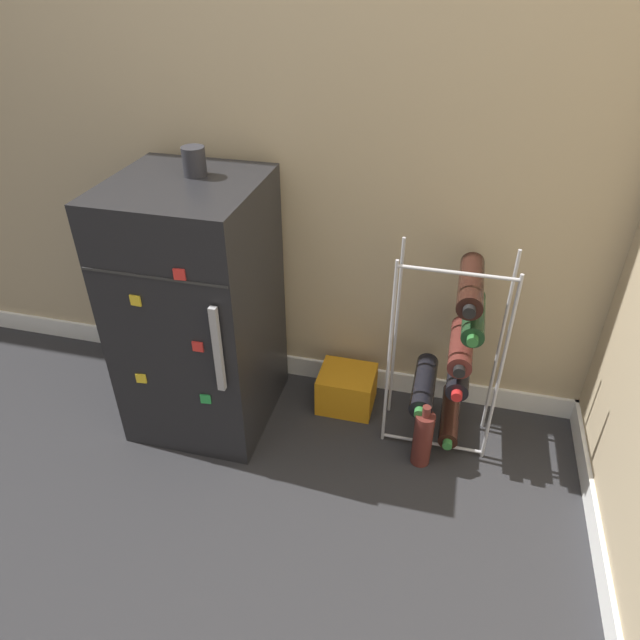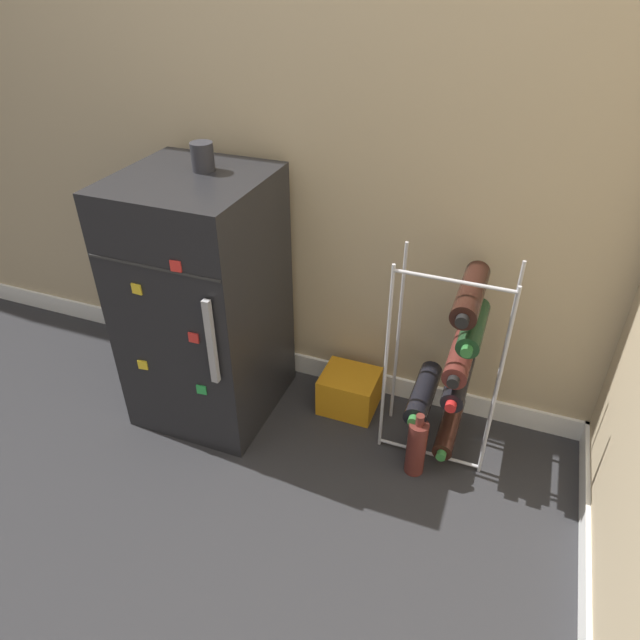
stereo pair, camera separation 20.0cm
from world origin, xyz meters
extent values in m
plane|color=#28282B|center=(0.00, 0.00, 0.00)|extent=(14.00, 14.00, 0.00)
cube|color=tan|center=(0.00, 0.74, 1.25)|extent=(7.02, 0.06, 2.50)
cube|color=white|center=(0.00, 0.70, 0.04)|extent=(7.02, 0.01, 0.09)
cube|color=black|center=(-0.41, 0.41, 0.48)|extent=(0.49, 0.50, 0.95)
cube|color=#2D2D2D|center=(-0.41, 0.16, 0.75)|extent=(0.48, 0.00, 0.01)
cube|color=#9E9EA3|center=(-0.22, 0.14, 0.52)|extent=(0.02, 0.02, 0.31)
cube|color=red|center=(-0.32, 0.15, 0.77)|extent=(0.04, 0.01, 0.04)
cube|color=yellow|center=(-0.53, 0.15, 0.34)|extent=(0.04, 0.01, 0.04)
cube|color=green|center=(-0.30, 0.15, 0.29)|extent=(0.04, 0.01, 0.04)
cube|color=red|center=(-0.30, 0.15, 0.51)|extent=(0.04, 0.01, 0.04)
cube|color=yellow|center=(-0.49, 0.15, 0.66)|extent=(0.04, 0.01, 0.04)
cylinder|color=#B2B2B7|center=(0.29, 0.41, 0.38)|extent=(0.01, 0.01, 0.77)
cylinder|color=#B2B2B7|center=(0.66, 0.41, 0.38)|extent=(0.01, 0.01, 0.77)
cylinder|color=#B2B2B7|center=(0.29, 0.57, 0.38)|extent=(0.01, 0.01, 0.77)
cylinder|color=#B2B2B7|center=(0.66, 0.57, 0.38)|extent=(0.01, 0.01, 0.77)
cylinder|color=#B2B2B7|center=(0.47, 0.41, 0.02)|extent=(0.37, 0.01, 0.01)
cylinder|color=#B2B2B7|center=(0.47, 0.41, 0.75)|extent=(0.37, 0.01, 0.01)
cylinder|color=black|center=(0.52, 0.49, 0.10)|extent=(0.07, 0.29, 0.07)
cylinder|color=#2D7033|center=(0.52, 0.33, 0.10)|extent=(0.03, 0.02, 0.03)
cylinder|color=black|center=(0.41, 0.49, 0.23)|extent=(0.08, 0.28, 0.08)
cylinder|color=#2D7033|center=(0.41, 0.34, 0.23)|extent=(0.04, 0.02, 0.04)
cylinder|color=black|center=(0.53, 0.49, 0.32)|extent=(0.08, 0.27, 0.08)
cylinder|color=red|center=(0.53, 0.35, 0.32)|extent=(0.04, 0.02, 0.04)
cylinder|color=#56231E|center=(0.52, 0.49, 0.42)|extent=(0.08, 0.27, 0.08)
cylinder|color=black|center=(0.52, 0.35, 0.42)|extent=(0.04, 0.02, 0.04)
cylinder|color=#19381E|center=(0.55, 0.49, 0.55)|extent=(0.07, 0.26, 0.07)
cylinder|color=#2D7033|center=(0.55, 0.35, 0.55)|extent=(0.04, 0.02, 0.04)
cylinder|color=black|center=(0.52, 0.49, 0.67)|extent=(0.08, 0.31, 0.08)
cylinder|color=black|center=(0.52, 0.33, 0.67)|extent=(0.04, 0.02, 0.04)
cube|color=orange|center=(0.11, 0.57, 0.08)|extent=(0.22, 0.19, 0.16)
cylinder|color=#28282D|center=(-0.39, 0.48, 1.00)|extent=(0.08, 0.08, 0.09)
cylinder|color=#56231E|center=(0.44, 0.33, 0.11)|extent=(0.07, 0.07, 0.22)
cylinder|color=#56231E|center=(0.44, 0.33, 0.24)|extent=(0.03, 0.03, 0.04)
camera|label=1|loc=(0.44, -1.16, 1.59)|focal=32.00mm
camera|label=2|loc=(0.63, -1.10, 1.59)|focal=32.00mm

